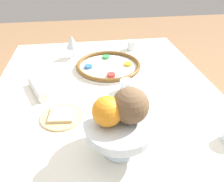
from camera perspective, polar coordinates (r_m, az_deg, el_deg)
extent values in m
cube|color=silver|center=(1.24, -1.14, -15.65)|extent=(1.31, 1.03, 0.77)
cylinder|color=silver|center=(1.19, -0.95, 6.22)|extent=(0.35, 0.35, 0.01)
torus|color=brown|center=(1.18, -0.96, 6.86)|extent=(0.35, 0.35, 0.02)
cylinder|color=red|center=(1.09, -0.23, 4.20)|extent=(0.04, 0.04, 0.01)
cylinder|color=gold|center=(1.20, 4.17, 7.05)|extent=(0.04, 0.04, 0.01)
cylinder|color=#33934C|center=(1.28, -1.59, 8.88)|extent=(0.04, 0.04, 0.01)
cylinder|color=#2D6BB7|center=(1.18, -6.19, 6.35)|extent=(0.04, 0.04, 0.01)
cylinder|color=silver|center=(1.33, -9.98, 8.72)|extent=(0.06, 0.06, 0.00)
cylinder|color=silver|center=(1.32, -10.10, 9.90)|extent=(0.01, 0.01, 0.06)
cone|color=silver|center=(1.30, -10.38, 12.48)|extent=(0.07, 0.07, 0.07)
cylinder|color=silver|center=(0.73, 1.59, -14.87)|extent=(0.11, 0.11, 0.01)
cylinder|color=silver|center=(0.70, 1.65, -12.41)|extent=(0.03, 0.03, 0.08)
cylinder|color=silver|center=(0.66, 1.73, -9.02)|extent=(0.22, 0.22, 0.03)
sphere|color=orange|center=(0.62, -1.23, -5.31)|extent=(0.09, 0.09, 0.09)
sphere|color=brown|center=(0.62, 4.84, -3.78)|extent=(0.11, 0.11, 0.11)
cylinder|color=tan|center=(0.87, -12.92, -6.46)|extent=(0.16, 0.16, 0.01)
cube|color=#D1B784|center=(0.86, -13.01, -5.95)|extent=(0.10, 0.10, 0.01)
cylinder|color=white|center=(1.03, -18.88, 0.60)|extent=(0.18, 0.11, 0.04)
cylinder|color=silver|center=(0.98, 3.81, 1.32)|extent=(0.06, 0.06, 0.06)
cylinder|color=silver|center=(1.42, 5.23, 11.87)|extent=(0.06, 0.06, 0.06)
cube|color=silver|center=(1.28, 10.98, 7.63)|extent=(0.03, 0.19, 0.01)
cube|color=silver|center=(1.26, 11.39, 7.03)|extent=(0.05, 0.19, 0.01)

